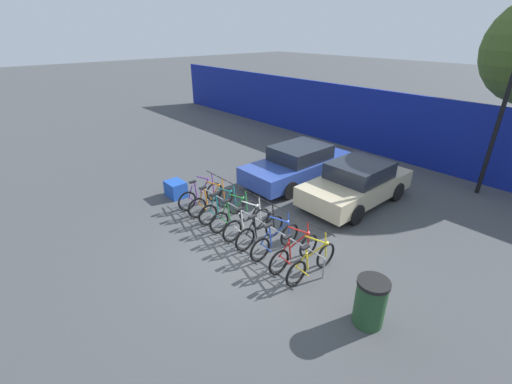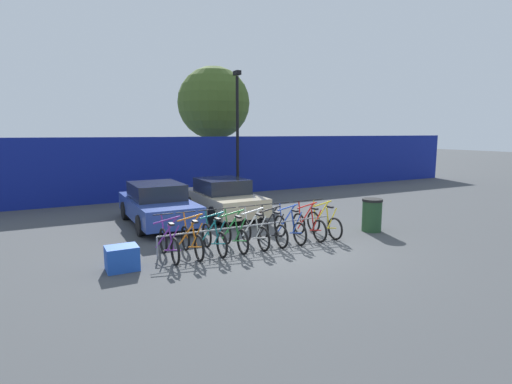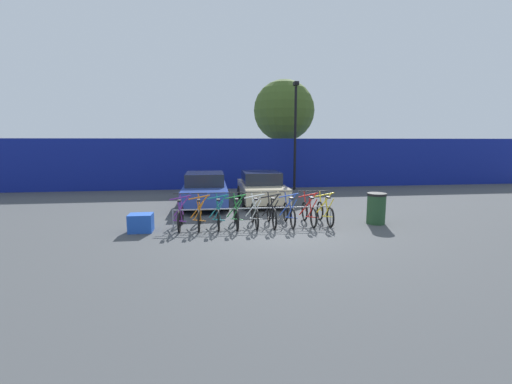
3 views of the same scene
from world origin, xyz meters
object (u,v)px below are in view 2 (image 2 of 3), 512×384
object	(u,v)px
bicycle_teal	(214,238)
bicycle_white	(254,233)
bicycle_purple	(169,244)
bicycle_orange	(192,241)
lamp_post	(237,127)
bicycle_black	(272,230)
cargo_crate	(122,258)
bicycle_blue	(290,228)
trash_bin	(372,215)
car_beige	(223,198)
tree_behind_hoarding	(214,104)
bicycle_yellow	(324,223)
bike_rack	(252,227)
bicycle_green	(234,235)
car_blue	(157,204)
bicycle_red	(309,225)

from	to	relation	value
bicycle_teal	bicycle_white	xyz separation A→B (m)	(1.18, 0.00, 0.00)
bicycle_purple	bicycle_white	distance (m)	2.37
bicycle_orange	lamp_post	distance (m)	9.89
bicycle_white	bicycle_black	xyz separation A→B (m)	(0.55, 0.00, 0.00)
bicycle_white	cargo_crate	distance (m)	3.54
bicycle_blue	trash_bin	bearing A→B (deg)	-6.85
car_beige	tree_behind_hoarding	bearing A→B (deg)	70.27
bicycle_purple	lamp_post	size ratio (longest dim) A/B	0.29
bicycle_yellow	bicycle_blue	bearing A→B (deg)	-179.55
bicycle_black	lamp_post	world-z (taller)	lamp_post
bicycle_yellow	cargo_crate	distance (m)	5.90
bicycle_yellow	bicycle_teal	bearing A→B (deg)	-179.55
bike_rack	bicycle_green	xyz separation A→B (m)	(-0.61, -0.15, -0.12)
bicycle_white	car_beige	size ratio (longest dim) A/B	0.42
car_beige	tree_behind_hoarding	size ratio (longest dim) A/B	0.63
bicycle_teal	car_blue	bearing A→B (deg)	94.73
bicycle_orange	bicycle_yellow	bearing A→B (deg)	-1.09
bicycle_orange	bicycle_yellow	size ratio (longest dim) A/B	1.00
bicycle_blue	car_blue	world-z (taller)	car_blue
bicycle_black	bicycle_red	bearing A→B (deg)	-3.33
bicycle_red	bicycle_green	bearing A→B (deg)	-176.21
cargo_crate	tree_behind_hoarding	size ratio (longest dim) A/B	0.11
bicycle_teal	trash_bin	world-z (taller)	bicycle_teal
bicycle_blue	bicycle_yellow	xyz separation A→B (m)	(1.22, 0.00, 0.00)
bike_rack	car_blue	bearing A→B (deg)	113.89
bicycle_purple	bicycle_green	size ratio (longest dim) A/B	1.00
bicycle_yellow	cargo_crate	size ratio (longest dim) A/B	2.44
bicycle_orange	bicycle_yellow	distance (m)	4.14
tree_behind_hoarding	bicycle_black	bearing A→B (deg)	-103.93
bicycle_yellow	lamp_post	xyz separation A→B (m)	(0.92, 7.97, 2.94)
bicycle_red	lamp_post	xyz separation A→B (m)	(1.47, 7.97, 2.94)
bike_rack	bicycle_black	world-z (taller)	bicycle_black
car_blue	cargo_crate	bearing A→B (deg)	-114.14
bicycle_white	cargo_crate	size ratio (longest dim) A/B	2.44
bicycle_teal	bicycle_blue	xyz separation A→B (m)	(2.32, 0.00, 0.00)
bicycle_orange	cargo_crate	size ratio (longest dim) A/B	2.44
bicycle_orange	trash_bin	xyz separation A→B (m)	(5.83, -0.24, 0.14)
bicycle_blue	tree_behind_hoarding	size ratio (longest dim) A/B	0.26
bicycle_green	lamp_post	bearing A→B (deg)	64.58
tree_behind_hoarding	bicycle_orange	bearing A→B (deg)	-114.91
bicycle_green	car_beige	bearing A→B (deg)	71.26
bicycle_white	bicycle_black	size ratio (longest dim) A/B	1.00
bicycle_white	bicycle_black	distance (m)	0.55
lamp_post	cargo_crate	xyz separation A→B (m)	(-6.81, -8.27, -3.04)
bicycle_purple	bicycle_green	bearing A→B (deg)	2.04
bicycle_white	bicycle_blue	bearing A→B (deg)	-1.68
bicycle_purple	bicycle_green	distance (m)	1.76
bicycle_purple	bicycle_orange	bearing A→B (deg)	2.04
bicycle_green	bicycle_red	distance (m)	2.42
bicycle_red	car_beige	bearing A→B (deg)	107.74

